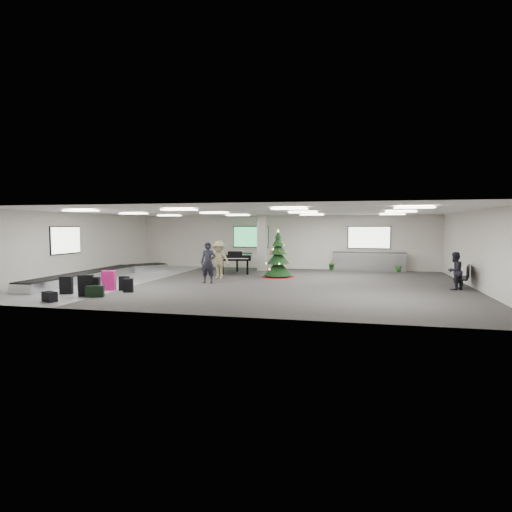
% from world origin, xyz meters
% --- Properties ---
extents(ground, '(18.00, 18.00, 0.00)m').
position_xyz_m(ground, '(0.00, 0.00, 0.00)').
color(ground, '#322F2D').
rests_on(ground, ground).
extents(room_envelope, '(18.02, 14.02, 3.21)m').
position_xyz_m(room_envelope, '(-0.38, 0.67, 2.33)').
color(room_envelope, beige).
rests_on(room_envelope, ground).
extents(baggage_carousel, '(2.28, 9.71, 0.43)m').
position_xyz_m(baggage_carousel, '(-7.84, -0.08, 0.21)').
color(baggage_carousel, silver).
rests_on(baggage_carousel, ground).
extents(service_counter, '(4.05, 0.65, 1.08)m').
position_xyz_m(service_counter, '(5.00, 6.65, 0.55)').
color(service_counter, silver).
rests_on(service_counter, ground).
extents(suitcase_0, '(0.57, 0.46, 0.81)m').
position_xyz_m(suitcase_0, '(-5.35, -4.76, 0.39)').
color(suitcase_0, black).
rests_on(suitcase_0, ground).
extents(suitcase_1, '(0.49, 0.34, 0.72)m').
position_xyz_m(suitcase_1, '(-5.12, -4.64, 0.35)').
color(suitcase_1, black).
rests_on(suitcase_1, ground).
extents(pink_suitcase, '(0.56, 0.40, 0.81)m').
position_xyz_m(pink_suitcase, '(-5.33, -3.31, 0.39)').
color(pink_suitcase, '#E61E7B').
rests_on(pink_suitcase, ground).
extents(suitcase_3, '(0.40, 0.26, 0.58)m').
position_xyz_m(suitcase_3, '(-4.73, -3.18, 0.28)').
color(suitcase_3, black).
rests_on(suitcase_3, ground).
extents(navy_suitcase, '(0.45, 0.27, 0.71)m').
position_xyz_m(navy_suitcase, '(-5.75, -4.18, 0.35)').
color(navy_suitcase, black).
rests_on(navy_suitcase, ground).
extents(suitcase_5, '(0.50, 0.38, 0.69)m').
position_xyz_m(suitcase_5, '(-6.37, -4.49, 0.33)').
color(suitcase_5, black).
rests_on(suitcase_5, ground).
extents(green_duffel, '(0.69, 0.53, 0.43)m').
position_xyz_m(green_duffel, '(-4.93, -4.84, 0.21)').
color(green_duffel, black).
rests_on(green_duffel, ground).
extents(suitcase_7, '(0.41, 0.29, 0.55)m').
position_xyz_m(suitcase_7, '(-4.32, -3.59, 0.27)').
color(suitcase_7, black).
rests_on(suitcase_7, ground).
extents(suitcase_8, '(0.48, 0.37, 0.64)m').
position_xyz_m(suitcase_8, '(-6.46, -3.30, 0.31)').
color(suitcase_8, black).
rests_on(suitcase_8, ground).
extents(black_duffel, '(0.60, 0.46, 0.36)m').
position_xyz_m(black_duffel, '(-5.84, -6.07, 0.17)').
color(black_duffel, black).
rests_on(black_duffel, ground).
extents(christmas_tree, '(1.69, 1.69, 2.42)m').
position_xyz_m(christmas_tree, '(0.47, 2.57, 0.83)').
color(christmas_tree, maroon).
rests_on(christmas_tree, ground).
extents(grand_piano, '(2.03, 2.44, 1.23)m').
position_xyz_m(grand_piano, '(-2.07, 3.86, 0.88)').
color(grand_piano, black).
rests_on(grand_piano, ground).
extents(bench, '(0.93, 1.59, 0.96)m').
position_xyz_m(bench, '(8.60, 0.49, 0.54)').
color(bench, black).
rests_on(bench, ground).
extents(traveler_a, '(0.69, 0.47, 1.84)m').
position_xyz_m(traveler_a, '(-2.20, -0.32, 0.92)').
color(traveler_a, black).
rests_on(traveler_a, ground).
extents(traveler_b, '(1.28, 0.87, 1.84)m').
position_xyz_m(traveler_b, '(-2.23, 1.31, 0.92)').
color(traveler_b, '#8C7D57').
rests_on(traveler_b, ground).
extents(traveler_bench, '(0.93, 0.93, 1.52)m').
position_xyz_m(traveler_bench, '(8.10, -0.09, 0.76)').
color(traveler_bench, black).
rests_on(traveler_bench, ground).
extents(potted_plant_left, '(0.58, 0.62, 0.88)m').
position_xyz_m(potted_plant_left, '(2.97, 6.50, 0.44)').
color(potted_plant_left, '#143E14').
rests_on(potted_plant_left, ground).
extents(potted_plant_right, '(0.70, 0.70, 0.89)m').
position_xyz_m(potted_plant_right, '(6.60, 6.50, 0.44)').
color(potted_plant_right, '#143E14').
rests_on(potted_plant_right, ground).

